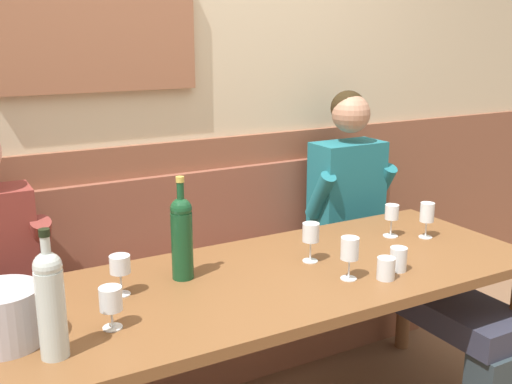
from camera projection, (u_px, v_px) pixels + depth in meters
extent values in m
cube|color=beige|center=(168.00, 75.00, 2.83)|extent=(6.80, 0.08, 2.80)
cube|color=#915D42|center=(97.00, 34.00, 2.57)|extent=(0.88, 0.04, 0.49)
cube|color=brown|center=(179.00, 250.00, 3.00)|extent=(6.80, 0.03, 1.09)
cube|color=brown|center=(199.00, 328.00, 2.89)|extent=(2.47, 0.42, 0.44)
cube|color=brown|center=(198.00, 281.00, 2.83)|extent=(2.42, 0.39, 0.05)
cube|color=brown|center=(180.00, 219.00, 2.93)|extent=(2.47, 0.04, 0.45)
cube|color=brown|center=(266.00, 281.00, 2.23)|extent=(2.17, 0.80, 0.04)
cylinder|color=brown|center=(405.00, 286.00, 3.08)|extent=(0.07, 0.07, 0.68)
cylinder|color=maroon|center=(40.00, 244.00, 2.39)|extent=(0.08, 0.20, 0.27)
cube|color=#2C2F3E|center=(419.00, 293.00, 2.77)|extent=(0.31, 1.05, 0.11)
cube|color=#1D6973|center=(347.00, 195.00, 3.16)|extent=(0.37, 0.20, 0.56)
sphere|color=#A97B60|center=(351.00, 114.00, 3.04)|extent=(0.20, 0.20, 0.20)
sphere|color=black|center=(348.00, 108.00, 3.05)|extent=(0.18, 0.18, 0.18)
cylinder|color=#1D6973|center=(320.00, 195.00, 3.02)|extent=(0.08, 0.20, 0.27)
cylinder|color=#1D6973|center=(381.00, 186.00, 3.21)|extent=(0.08, 0.20, 0.27)
cylinder|color=#B2B0B9|center=(3.00, 316.00, 1.72)|extent=(0.22, 0.22, 0.17)
cylinder|color=#144323|center=(182.00, 246.00, 2.18)|extent=(0.08, 0.08, 0.25)
sphere|color=#144323|center=(181.00, 209.00, 2.14)|extent=(0.08, 0.08, 0.08)
cylinder|color=#144323|center=(180.00, 194.00, 2.13)|extent=(0.03, 0.03, 0.09)
cylinder|color=gold|center=(180.00, 179.00, 2.11)|extent=(0.03, 0.03, 0.02)
cylinder|color=#B3C2BD|center=(52.00, 314.00, 1.64)|extent=(0.08, 0.08, 0.25)
sphere|color=#B3C2BD|center=(47.00, 266.00, 1.61)|extent=(0.08, 0.08, 0.08)
cylinder|color=#B3C2BD|center=(46.00, 250.00, 1.59)|extent=(0.03, 0.03, 0.07)
cylinder|color=black|center=(44.00, 233.00, 1.58)|extent=(0.03, 0.03, 0.02)
cylinder|color=silver|center=(390.00, 236.00, 2.66)|extent=(0.07, 0.07, 0.00)
cylinder|color=silver|center=(391.00, 227.00, 2.65)|extent=(0.01, 0.01, 0.08)
cylinder|color=silver|center=(392.00, 212.00, 2.63)|extent=(0.06, 0.06, 0.06)
cylinder|color=#E8D57E|center=(392.00, 217.00, 2.64)|extent=(0.05, 0.05, 0.02)
cylinder|color=silver|center=(425.00, 237.00, 2.64)|extent=(0.06, 0.06, 0.00)
cylinder|color=silver|center=(426.00, 229.00, 2.63)|extent=(0.01, 0.01, 0.07)
cylinder|color=silver|center=(427.00, 212.00, 2.61)|extent=(0.06, 0.06, 0.08)
cylinder|color=silver|center=(310.00, 261.00, 2.37)|extent=(0.06, 0.06, 0.00)
cylinder|color=silver|center=(310.00, 251.00, 2.36)|extent=(0.01, 0.01, 0.08)
cylinder|color=silver|center=(311.00, 232.00, 2.34)|extent=(0.07, 0.07, 0.07)
cylinder|color=beige|center=(311.00, 238.00, 2.34)|extent=(0.06, 0.06, 0.03)
cylinder|color=silver|center=(348.00, 278.00, 2.20)|extent=(0.06, 0.06, 0.00)
cylinder|color=silver|center=(348.00, 268.00, 2.19)|extent=(0.01, 0.01, 0.07)
cylinder|color=silver|center=(349.00, 248.00, 2.17)|extent=(0.07, 0.07, 0.08)
cylinder|color=#F6CF7C|center=(349.00, 254.00, 2.18)|extent=(0.06, 0.06, 0.03)
cylinder|color=silver|center=(113.00, 327.00, 1.83)|extent=(0.06, 0.06, 0.00)
cylinder|color=silver|center=(112.00, 318.00, 1.82)|extent=(0.01, 0.01, 0.06)
cylinder|color=silver|center=(111.00, 299.00, 1.81)|extent=(0.07, 0.07, 0.07)
cylinder|color=beige|center=(111.00, 307.00, 1.81)|extent=(0.06, 0.06, 0.02)
cylinder|color=silver|center=(122.00, 294.00, 2.07)|extent=(0.06, 0.06, 0.00)
cylinder|color=silver|center=(121.00, 283.00, 2.06)|extent=(0.01, 0.01, 0.08)
cylinder|color=silver|center=(120.00, 264.00, 2.04)|extent=(0.07, 0.07, 0.06)
cylinder|color=#E1E67C|center=(120.00, 269.00, 2.04)|extent=(0.06, 0.06, 0.03)
cylinder|color=silver|center=(398.00, 259.00, 2.26)|extent=(0.06, 0.06, 0.09)
cylinder|color=silver|center=(386.00, 268.00, 2.19)|extent=(0.07, 0.07, 0.08)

